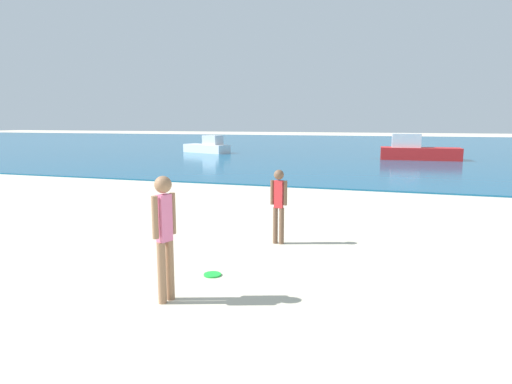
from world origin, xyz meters
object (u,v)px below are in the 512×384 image
Objects in this scene: person_distant at (279,202)px; frisbee at (212,275)px; boat_near at (417,151)px; boat_far at (208,147)px; person_standing at (165,231)px.

frisbee is at bearing 77.71° from person_distant.
boat_near reaches higher than boat_far.
person_standing is 24.48m from boat_near.
frisbee is at bearing 7.49° from person_standing.
boat_far is at bearing 114.03° from frisbee.
person_standing is at bearing -101.96° from boat_near.
person_standing reaches higher than person_distant.
person_standing is 0.42× the size of boat_far.
person_distant is (0.52, 2.11, 0.83)m from frisbee.
boat_far reaches higher than frisbee.
frisbee is (0.19, 1.12, -0.96)m from person_standing.
person_distant is 0.36× the size of boat_far.
boat_near is (3.40, 20.91, -0.23)m from person_distant.
frisbee is at bearing -101.96° from boat_near.
boat_near is at bearing -163.74° from boat_far.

